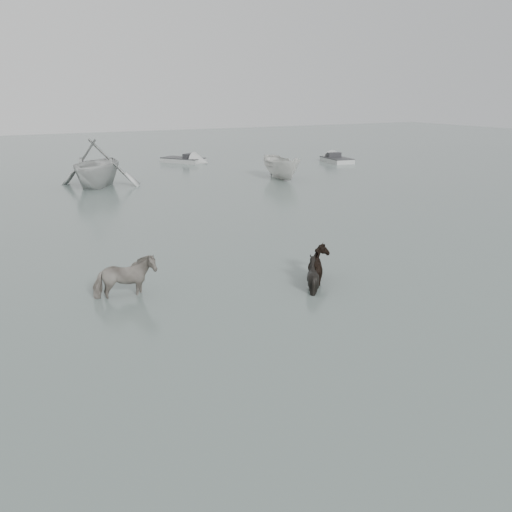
% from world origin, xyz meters
% --- Properties ---
extents(ground, '(140.00, 140.00, 0.00)m').
position_xyz_m(ground, '(0.00, 0.00, 0.00)').
color(ground, '#4E5D5A').
rests_on(ground, ground).
extents(pony_pinto, '(1.83, 1.00, 1.48)m').
position_xyz_m(pony_pinto, '(-3.82, 2.86, 0.74)').
color(pony_pinto, black).
rests_on(pony_pinto, ground).
extents(pony_dark, '(1.29, 1.47, 1.37)m').
position_xyz_m(pony_dark, '(1.93, 1.42, 0.68)').
color(pony_dark, black).
rests_on(pony_dark, ground).
extents(pony_black, '(1.34, 1.25, 1.21)m').
position_xyz_m(pony_black, '(1.29, 0.97, 0.61)').
color(pony_black, black).
rests_on(pony_black, ground).
extents(rowboat_trail, '(7.34, 7.55, 3.04)m').
position_xyz_m(rowboat_trail, '(0.21, 22.85, 1.52)').
color(rowboat_trail, '#B0B3B0').
rests_on(rowboat_trail, ground).
extents(boat_small, '(2.28, 4.59, 1.70)m').
position_xyz_m(boat_small, '(11.61, 20.01, 0.85)').
color(boat_small, silver).
rests_on(boat_small, ground).
extents(skiff_port, '(2.19, 4.46, 0.75)m').
position_xyz_m(skiff_port, '(20.31, 25.78, 0.38)').
color(skiff_port, '#A7AAA7').
rests_on(skiff_port, ground).
extents(skiff_mid, '(3.97, 4.90, 0.75)m').
position_xyz_m(skiff_mid, '(9.25, 31.75, 0.38)').
color(skiff_mid, '#969996').
rests_on(skiff_mid, ground).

